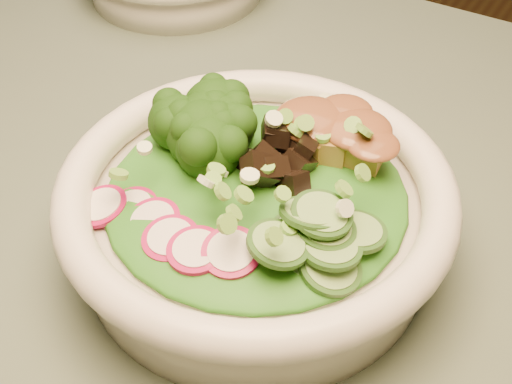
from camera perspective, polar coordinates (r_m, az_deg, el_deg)
The scene contains 10 objects.
dining_table at distance 0.79m, azimuth -11.90°, elevation -1.09°, with size 1.20×0.80×0.75m.
salad_bowl at distance 0.54m, azimuth 0.00°, elevation -1.65°, with size 0.30×0.30×0.08m.
lettuce_bed at distance 0.52m, azimuth 0.00°, elevation 0.08°, with size 0.22×0.22×0.03m, color #1D5E13.
broccoli_florets at distance 0.55m, azimuth -4.69°, elevation 5.14°, with size 0.09×0.08×0.05m, color black, non-canonical shape.
radish_slices at distance 0.49m, azimuth -6.49°, elevation -3.33°, with size 0.12×0.04×0.02m, color #A50C46, non-canonical shape.
cucumber_slices at distance 0.47m, azimuth 5.29°, elevation -3.35°, with size 0.08×0.08×0.04m, color #84A55C, non-canonical shape.
mushroom_heap at distance 0.52m, azimuth 1.16°, elevation 2.01°, with size 0.08×0.08×0.04m, color black, non-canonical shape.
tofu_cubes at distance 0.55m, azimuth 5.81°, elevation 4.12°, with size 0.10×0.07×0.04m, color #A68237, non-canonical shape.
peanut_sauce at distance 0.54m, azimuth 5.92°, elevation 5.31°, with size 0.08×0.06×0.02m, color brown.
scallion_garnish at distance 0.51m, azimuth 0.00°, elevation 2.34°, with size 0.21×0.21×0.03m, color #73B33F, non-canonical shape.
Camera 1 is at (0.42, -0.40, 1.17)m, focal length 50.00 mm.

